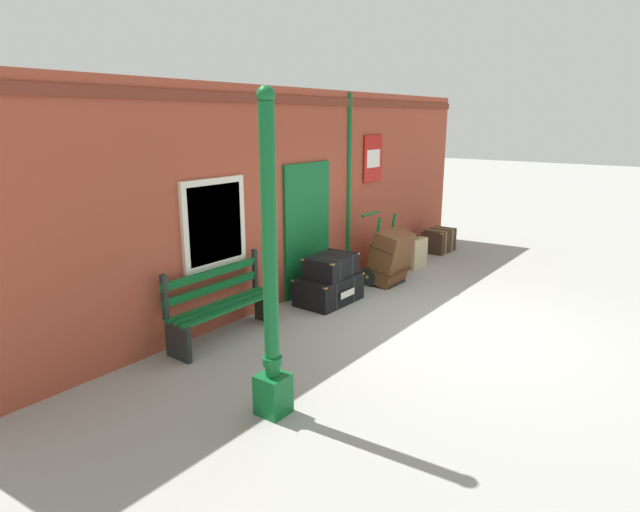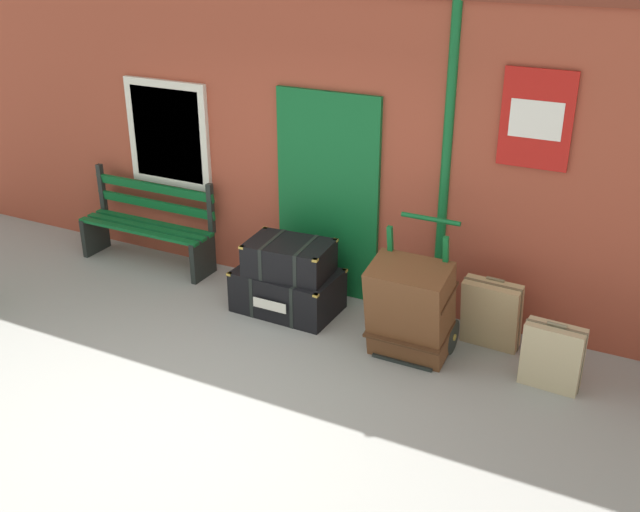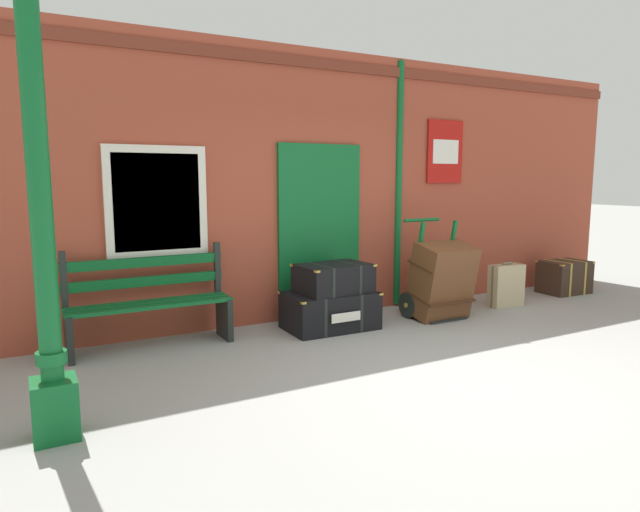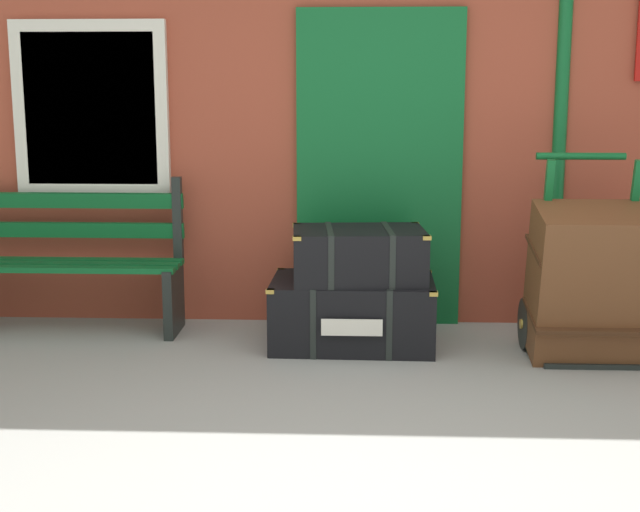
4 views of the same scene
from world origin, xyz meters
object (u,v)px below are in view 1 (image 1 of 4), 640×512
steamer_trunk_middle (331,266)px  suitcase_caramel (382,254)px  large_brown_trunk (390,257)px  platform_bench (222,305)px  suitcase_oxblood (417,253)px  lamp_post (271,300)px  corner_trunk (439,240)px  porters_trolley (381,267)px  steamer_trunk_base (329,289)px

steamer_trunk_middle → suitcase_caramel: (1.95, 0.23, -0.25)m
large_brown_trunk → suitcase_caramel: 0.79m
platform_bench → suitcase_oxblood: bearing=-5.7°
lamp_post → corner_trunk: size_ratio=4.27×
steamer_trunk_middle → suitcase_oxblood: bearing=-3.5°
platform_bench → porters_trolley: bearing=-6.7°
platform_bench → corner_trunk: bearing=-2.4°
suitcase_oxblood → corner_trunk: 1.45m
platform_bench → steamer_trunk_base: platform_bench is taller
platform_bench → steamer_trunk_middle: size_ratio=1.89×
corner_trunk → steamer_trunk_base: bearing=-179.5°
lamp_post → suitcase_caramel: (4.89, 1.67, -0.82)m
lamp_post → platform_bench: bearing=60.7°
large_brown_trunk → suitcase_caramel: size_ratio=1.38×
steamer_trunk_base → steamer_trunk_middle: size_ratio=1.20×
porters_trolley → suitcase_oxblood: porters_trolley is taller
corner_trunk → lamp_post: bearing=-167.9°
steamer_trunk_base → corner_trunk: size_ratio=1.44×
platform_bench → corner_trunk: (5.97, -0.25, -0.20)m
steamer_trunk_middle → large_brown_trunk: large_brown_trunk is taller
platform_bench → suitcase_oxblood: platform_bench is taller
porters_trolley → suitcase_caramel: 0.68m
lamp_post → large_brown_trunk: lamp_post is taller
porters_trolley → large_brown_trunk: porters_trolley is taller
steamer_trunk_middle → suitcase_caramel: 1.98m
steamer_trunk_middle → porters_trolley: 1.39m
porters_trolley → steamer_trunk_middle: bearing=176.0°
lamp_post → large_brown_trunk: 4.50m
suitcase_caramel → corner_trunk: 2.06m
large_brown_trunk → suitcase_oxblood: large_brown_trunk is taller
porters_trolley → suitcase_oxblood: 1.22m
lamp_post → corner_trunk: 7.16m
steamer_trunk_base → steamer_trunk_middle: 0.37m
corner_trunk → platform_bench: bearing=177.6°
platform_bench → porters_trolley: size_ratio=1.33×
suitcase_oxblood → steamer_trunk_middle: bearing=176.5°
steamer_trunk_base → corner_trunk: corner_trunk is taller
suitcase_caramel → lamp_post: bearing=-161.2°
suitcase_oxblood → suitcase_caramel: bearing=148.1°
porters_trolley → large_brown_trunk: 0.27m
lamp_post → steamer_trunk_base: bearing=26.6°
steamer_trunk_middle → corner_trunk: bearing=0.7°
suitcase_oxblood → corner_trunk: bearing=8.2°
platform_bench → suitcase_caramel: (3.91, -0.07, -0.11)m
suitcase_oxblood → suitcase_caramel: size_ratio=0.87×
steamer_trunk_base → corner_trunk: 4.04m
platform_bench → suitcase_oxblood: 4.56m
lamp_post → platform_bench: (0.97, 1.73, -0.71)m
large_brown_trunk → porters_trolley: bearing=90.0°
steamer_trunk_base → large_brown_trunk: large_brown_trunk is taller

